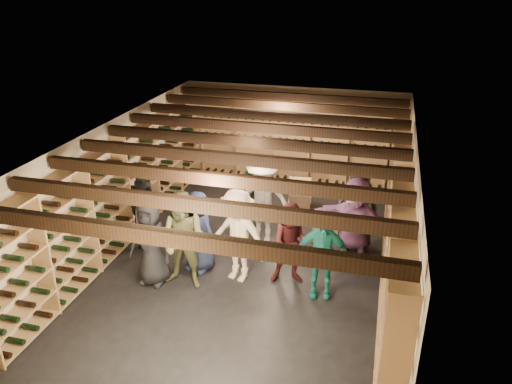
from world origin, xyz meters
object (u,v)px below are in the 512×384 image
Objects in this scene: crate_stack_right at (325,224)px; person_10 at (252,193)px; person_2 at (184,241)px; person_12 at (357,209)px; person_0 at (151,242)px; person_3 at (237,236)px; person_8 at (292,244)px; crate_loose at (325,228)px; crate_stack_left at (300,193)px; person_11 at (354,223)px; person_4 at (321,255)px; person_6 at (198,232)px; person_9 at (263,200)px; person_1 at (144,209)px.

crate_stack_right is 0.36× the size of person_10.
person_2 reaches higher than person_12.
person_3 is (1.38, 0.47, 0.07)m from person_0.
crate_loose is at bearing 67.03° from person_8.
crate_stack_left is 2.62m from person_11.
person_12 reaches higher than person_4.
person_10 reaches higher than person_6.
person_8 is 1.54m from person_9.
crate_stack_left is 0.40× the size of person_3.
crate_stack_right is 3.33m from person_2.
person_9 is at bearing 77.37° from person_6.
crate_loose is at bearing 75.63° from person_3.
person_9 is at bearing 103.19° from person_3.
person_12 is at bearing 56.50° from person_3.
person_4 is 0.88× the size of person_11.
person_9 is at bearing 109.99° from person_8.
person_11 is (1.35, -2.18, 0.52)m from crate_stack_left.
person_0 is at bearing -171.68° from person_2.
person_6 reaches higher than crate_stack_left.
person_4 reaches higher than crate_stack_left.
person_6 is at bearing 48.79° from person_0.
person_10 is at bearing 110.50° from person_8.
person_11 is at bearing 26.87° from person_8.
person_1 reaches higher than crate_loose.
person_1 is (-0.59, 0.96, 0.11)m from person_0.
person_12 is (0.00, 0.62, -0.01)m from person_11.
crate_stack_left is at bearing 98.46° from person_4.
person_11 is (0.62, -1.15, 0.77)m from crate_loose.
person_4 is 1.02× the size of person_8.
person_6 is at bearing 166.64° from person_4.
person_1 reaches higher than crate_stack_left.
person_11 reaches higher than person_4.
crate_stack_right is 1.65m from person_10.
person_3 is (1.97, -0.49, -0.04)m from person_1.
person_3 is at bearing 168.63° from person_4.
person_2 is 1.17× the size of person_8.
person_12 is (0.63, -0.53, 0.68)m from crate_stack_right.
crate_loose is 3.70m from person_1.
person_9 is at bearing -150.17° from crate_stack_right.
crate_stack_right is 3.74m from person_0.
crate_stack_right is 2.89m from person_6.
person_6 is at bearing 167.64° from person_8.
crate_stack_left is 1.84m from person_9.
person_12 reaches higher than person_3.
person_12 reaches higher than person_8.
person_3 is at bearing -132.77° from person_11.
person_1 is at bearing -153.30° from crate_loose.
crate_stack_right is 0.33× the size of person_3.
person_1 is at bearing -152.96° from person_11.
crate_loose is 1.57m from person_9.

